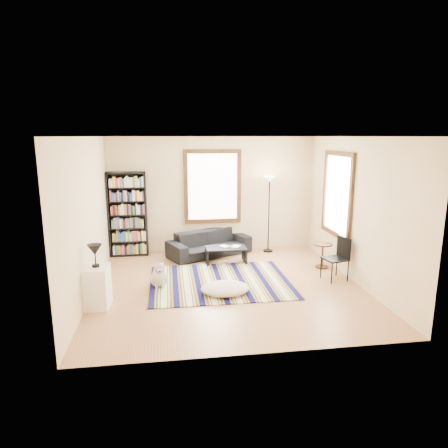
{
  "coord_description": "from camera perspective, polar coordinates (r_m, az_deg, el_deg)",
  "views": [
    {
      "loc": [
        -1.09,
        -7.15,
        2.81
      ],
      "look_at": [
        0.0,
        0.5,
        1.1
      ],
      "focal_mm": 32.0,
      "sensor_mm": 36.0,
      "label": 1
    }
  ],
  "objects": [
    {
      "name": "wall_left",
      "position": [
        7.43,
        -19.28,
        0.84
      ],
      "size": [
        0.1,
        5.0,
        2.8
      ],
      "primitive_type": "cube",
      "color": "beige",
      "rests_on": "floor"
    },
    {
      "name": "folding_chair",
      "position": [
        8.22,
        15.57,
        -4.83
      ],
      "size": [
        0.5,
        0.49,
        0.86
      ],
      "primitive_type": "cube",
      "rotation": [
        0.0,
        0.0,
        0.23
      ],
      "color": "black",
      "rests_on": "floor"
    },
    {
      "name": "wall_right",
      "position": [
        8.15,
        18.58,
        1.86
      ],
      "size": [
        0.1,
        5.0,
        2.8
      ],
      "primitive_type": "cube",
      "color": "beige",
      "rests_on": "floor"
    },
    {
      "name": "floor_lamp",
      "position": [
        9.8,
        6.42,
        1.33
      ],
      "size": [
        0.31,
        0.31,
        1.86
      ],
      "primitive_type": null,
      "rotation": [
        0.0,
        0.0,
        -0.04
      ],
      "color": "black",
      "rests_on": "floor"
    },
    {
      "name": "wall_back",
      "position": [
        9.86,
        -1.69,
        4.25
      ],
      "size": [
        5.0,
        0.1,
        2.8
      ],
      "primitive_type": "cube",
      "color": "beige",
      "rests_on": "floor"
    },
    {
      "name": "dog",
      "position": [
        7.72,
        -9.29,
        -6.97
      ],
      "size": [
        0.42,
        0.55,
        0.52
      ],
      "primitive_type": null,
      "rotation": [
        0.0,
        0.0,
        0.09
      ],
      "color": "silver",
      "rests_on": "floor"
    },
    {
      "name": "window_back",
      "position": [
        9.76,
        -1.64,
        5.34
      ],
      "size": [
        1.2,
        0.06,
        1.6
      ],
      "primitive_type": "cube",
      "color": "white",
      "rests_on": "wall_back"
    },
    {
      "name": "ceiling",
      "position": [
        7.23,
        0.57,
        12.79
      ],
      "size": [
        5.0,
        5.0,
        0.1
      ],
      "primitive_type": "cube",
      "color": "white",
      "rests_on": "floor"
    },
    {
      "name": "floor",
      "position": [
        7.78,
        0.53,
        -9.1
      ],
      "size": [
        5.0,
        5.0,
        0.1
      ],
      "primitive_type": "cube",
      "color": "#B17F50",
      "rests_on": "ground"
    },
    {
      "name": "book_a",
      "position": [
        8.97,
        -0.37,
        -3.3
      ],
      "size": [
        0.27,
        0.25,
        0.02
      ],
      "primitive_type": "imported",
      "rotation": [
        0.0,
        0.0,
        0.49
      ],
      "color": "beige",
      "rests_on": "coffee_table"
    },
    {
      "name": "rug",
      "position": [
        7.93,
        -0.62,
        -8.21
      ],
      "size": [
        2.76,
        2.21,
        0.02
      ],
      "primitive_type": "cube",
      "color": "#0C0B3B",
      "rests_on": "floor"
    },
    {
      "name": "coffee_table",
      "position": [
        9.04,
        0.26,
        -4.44
      ],
      "size": [
        0.96,
        0.63,
        0.36
      ],
      "primitive_type": "cube",
      "rotation": [
        0.0,
        0.0,
        0.15
      ],
      "color": "black",
      "rests_on": "floor"
    },
    {
      "name": "wall_front",
      "position": [
        4.93,
        5.02,
        -4.17
      ],
      "size": [
        5.0,
        0.1,
        2.8
      ],
      "primitive_type": "cube",
      "color": "beige",
      "rests_on": "floor"
    },
    {
      "name": "book_b",
      "position": [
        9.06,
        1.16,
        -3.16
      ],
      "size": [
        0.28,
        0.3,
        0.02
      ],
      "primitive_type": "imported",
      "rotation": [
        0.0,
        0.0,
        -0.56
      ],
      "color": "beige",
      "rests_on": "coffee_table"
    },
    {
      "name": "window_right",
      "position": [
        8.8,
        15.89,
        4.09
      ],
      "size": [
        0.06,
        1.2,
        1.6
      ],
      "primitive_type": "cube",
      "color": "white",
      "rests_on": "wall_right"
    },
    {
      "name": "sofa",
      "position": [
        9.59,
        -2.1,
        -2.77
      ],
      "size": [
        1.55,
        2.14,
        0.58
      ],
      "primitive_type": "imported",
      "rotation": [
        0.0,
        0.0,
        0.44
      ],
      "color": "black",
      "rests_on": "floor"
    },
    {
      "name": "white_cabinet",
      "position": [
        7.06,
        -17.64,
        -8.54
      ],
      "size": [
        0.4,
        0.52,
        0.7
      ],
      "primitive_type": "cube",
      "rotation": [
        0.0,
        0.0,
        -0.05
      ],
      "color": "white",
      "rests_on": "floor"
    },
    {
      "name": "bookshelf",
      "position": [
        9.69,
        -13.6,
        1.35
      ],
      "size": [
        0.9,
        0.3,
        2.0
      ],
      "primitive_type": "cube",
      "color": "black",
      "rests_on": "floor"
    },
    {
      "name": "side_table",
      "position": [
        8.94,
        13.88,
        -4.4
      ],
      "size": [
        0.42,
        0.42,
        0.54
      ],
      "primitive_type": "cylinder",
      "rotation": [
        0.0,
        0.0,
        0.05
      ],
      "color": "#4A2B12",
      "rests_on": "floor"
    },
    {
      "name": "floor_cushion",
      "position": [
        7.31,
        0.15,
        -9.19
      ],
      "size": [
        0.89,
        0.67,
        0.22
      ],
      "primitive_type": "ellipsoid",
      "rotation": [
        0.0,
        0.0,
        -0.01
      ],
      "color": "silver",
      "rests_on": "floor"
    },
    {
      "name": "table_lamp",
      "position": [
        6.89,
        -17.94,
        -4.34
      ],
      "size": [
        0.24,
        0.24,
        0.38
      ],
      "primitive_type": null,
      "rotation": [
        0.0,
        0.0,
        0.02
      ],
      "color": "black",
      "rests_on": "white_cabinet"
    }
  ]
}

